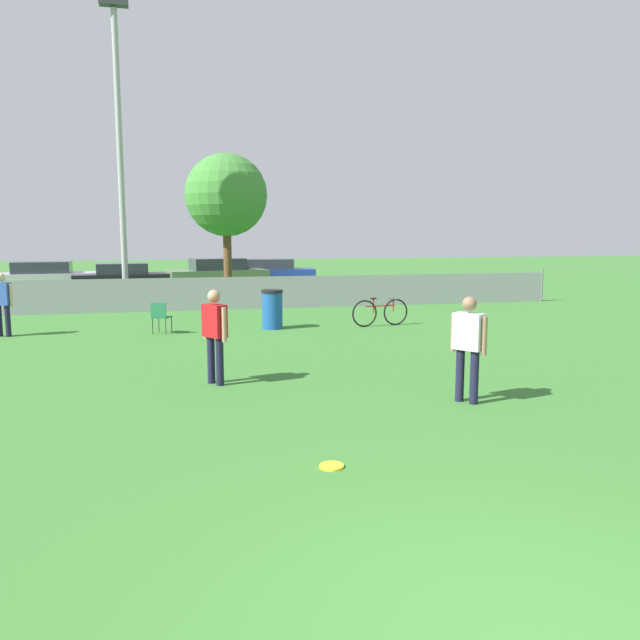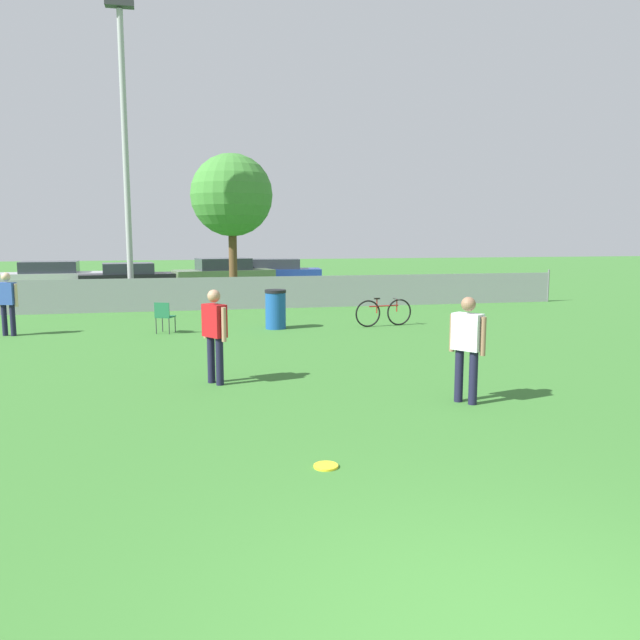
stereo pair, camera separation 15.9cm
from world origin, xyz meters
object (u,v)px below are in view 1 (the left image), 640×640
Objects in this scene: spectator_in_blue at (2,300)px; parked_car_dark at (122,278)px; bicycle_sideline at (380,312)px; parked_car_blue at (270,273)px; tree_near_pole at (226,196)px; frisbee_disc at (332,466)px; trash_bin at (272,309)px; player_receiver_white at (468,341)px; player_thrower_red at (215,330)px; parked_car_olive at (218,274)px; parked_car_silver at (43,277)px; folding_chair_sideline at (161,315)px; light_pole at (119,133)px.

parked_car_dark is at bearing -79.16° from spectator_in_blue.
parked_car_blue reaches higher than bicycle_sideline.
tree_near_pole is 20.41× the size of frisbee_disc.
frisbee_disc is 10.22m from trash_bin.
spectator_in_blue reaches higher than bicycle_sideline.
trash_bin is (-1.74, 8.05, -0.41)m from player_receiver_white.
player_thrower_red reaches higher than parked_car_blue.
bicycle_sideline is (1.25, 7.85, -0.56)m from player_receiver_white.
player_receiver_white is at bearing 38.69° from frisbee_disc.
bicycle_sideline is 13.06m from parked_car_olive.
trash_bin is at bearing 156.66° from player_receiver_white.
player_thrower_red is 18.41m from parked_car_dark.
parked_car_silver is 1.01× the size of parked_car_blue.
parked_car_dark is (-2.93, 18.18, -0.32)m from player_thrower_red.
folding_chair_sideline is at bearing 101.44° from frisbee_disc.
parked_car_olive reaches higher than frisbee_disc.
bicycle_sideline is (3.90, 9.97, 0.37)m from frisbee_disc.
tree_near_pole is 18.63m from frisbee_disc.
folding_chair_sideline is (-1.02, 5.80, -0.46)m from player_thrower_red.
frisbee_disc is 10.71m from bicycle_sideline.
bicycle_sideline is (3.51, -8.22, -3.62)m from tree_near_pole.
parked_car_olive is at bearing 91.55° from tree_near_pole.
spectator_in_blue is 6.74m from trash_bin.
folding_chair_sideline reaches higher than frisbee_disc.
trash_bin is 13.08m from parked_car_dark.
player_receiver_white is at bearing -94.28° from parked_car_olive.
player_receiver_white is (5.92, -13.58, -4.87)m from light_pole.
parked_car_olive reaches higher than trash_bin.
spectator_in_blue is at bearing -128.47° from tree_near_pole.
player_receiver_white is at bearing -106.57° from bicycle_sideline.
parked_car_blue is at bearing 4.36° from parked_car_silver.
parked_car_olive is (4.19, 0.19, 0.08)m from parked_car_dark.
parked_car_blue is at bearing -85.21° from folding_chair_sideline.
spectator_in_blue is at bearing -116.18° from parked_car_blue.
bicycle_sideline is 3.00m from trash_bin.
tree_near_pole is 5.31× the size of trash_bin.
parked_car_blue is at bearing 86.38° from bicycle_sideline.
bicycle_sideline is 16.95m from parked_car_silver.
spectator_in_blue reaches higher than folding_chair_sideline.
spectator_in_blue is 13.57m from parked_car_olive.
parked_car_blue is at bearing 143.69° from player_receiver_white.
tree_near_pole is 3.32× the size of bicycle_sideline.
spectator_in_blue is 12.45m from parked_car_silver.
player_thrower_red reaches higher than bicycle_sideline.
tree_near_pole reaches higher than player_receiver_white.
spectator_in_blue is 12.09m from parked_car_dark.
parked_car_silver is (-7.63, 4.56, -3.34)m from tree_near_pole.
parked_car_silver is at bearing 119.38° from light_pole.
parked_car_olive reaches higher than folding_chair_sideline.
player_thrower_red reaches higher than folding_chair_sideline.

